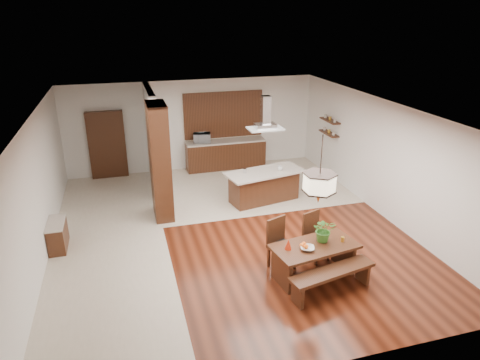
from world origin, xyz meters
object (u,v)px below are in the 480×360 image
object	(u,v)px
microwave	(202,138)
dining_chair_right	(317,237)
dining_chair_left	(282,245)
pendant_lantern	(320,170)
dining_bench	(332,281)
island_cup	(280,168)
foliage_plant	(324,230)
range_hood	(266,113)
fruit_bowl	(307,248)
kitchen_island	(264,186)
hallway_console	(58,235)
dining_table	(314,253)

from	to	relation	value
microwave	dining_chair_right	bearing A→B (deg)	-67.88
dining_chair_left	microwave	xyz separation A→B (m)	(-0.42, 6.09, 0.57)
pendant_lantern	dining_bench	bearing A→B (deg)	-80.88
pendant_lantern	island_cup	xyz separation A→B (m)	(0.65, 3.62, -1.32)
dining_chair_left	microwave	bearing A→B (deg)	73.11
foliage_plant	range_hood	xyz separation A→B (m)	(-0.00, 3.58, 1.53)
fruit_bowl	kitchen_island	distance (m)	3.83
fruit_bowl	hallway_console	bearing A→B (deg)	150.93
foliage_plant	fruit_bowl	world-z (taller)	foliage_plant
dining_table	microwave	bearing A→B (deg)	97.98
hallway_console	dining_table	size ratio (longest dim) A/B	0.49
dining_table	dining_bench	size ratio (longest dim) A/B	1.02
range_hood	hallway_console	bearing A→B (deg)	-167.40
hallway_console	dining_bench	size ratio (longest dim) A/B	0.51
dining_table	fruit_bowl	size ratio (longest dim) A/B	6.82
fruit_bowl	microwave	world-z (taller)	microwave
pendant_lantern	fruit_bowl	world-z (taller)	pendant_lantern
dining_bench	dining_chair_right	world-z (taller)	dining_chair_right
hallway_console	pendant_lantern	distance (m)	5.88
dining_chair_left	fruit_bowl	bearing A→B (deg)	-83.61
fruit_bowl	range_hood	size ratio (longest dim) A/B	0.29
dining_chair_right	dining_chair_left	bearing A→B (deg)	168.88
dining_table	fruit_bowl	xyz separation A→B (m)	(-0.21, -0.12, 0.22)
range_hood	island_cup	world-z (taller)	range_hood
dining_bench	dining_chair_right	bearing A→B (deg)	78.56
fruit_bowl	kitchen_island	bearing A→B (deg)	83.45
kitchen_island	pendant_lantern	bearing A→B (deg)	-105.01
fruit_bowl	microwave	xyz separation A→B (m)	(-0.71, 6.65, 0.37)
dining_table	kitchen_island	size ratio (longest dim) A/B	0.79
microwave	foliage_plant	bearing A→B (deg)	-69.58
dining_table	foliage_plant	bearing A→B (deg)	24.27
dining_table	dining_chair_left	world-z (taller)	dining_chair_left
foliage_plant	dining_bench	bearing A→B (deg)	-100.93
dining_bench	foliage_plant	xyz separation A→B (m)	(0.13, 0.70, 0.69)
dining_table	dining_chair_right	size ratio (longest dim) A/B	1.73
fruit_bowl	microwave	size ratio (longest dim) A/B	0.48
pendant_lantern	kitchen_island	world-z (taller)	pendant_lantern
dining_chair_left	range_hood	size ratio (longest dim) A/B	1.18
foliage_plant	kitchen_island	xyz separation A→B (m)	(-0.00, 3.57, -0.49)
fruit_bowl	dining_bench	bearing A→B (deg)	-57.67
dining_chair_right	microwave	world-z (taller)	microwave
dining_table	dining_chair_left	distance (m)	0.66
hallway_console	foliage_plant	size ratio (longest dim) A/B	1.80
dining_chair_left	fruit_bowl	world-z (taller)	dining_chair_left
microwave	dining_chair_left	bearing A→B (deg)	-75.72
hallway_console	dining_chair_right	distance (m)	5.63
foliage_plant	microwave	distance (m)	6.53
island_cup	foliage_plant	bearing A→B (deg)	-96.88
range_hood	kitchen_island	bearing A→B (deg)	-90.00
hallway_console	range_hood	world-z (taller)	range_hood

